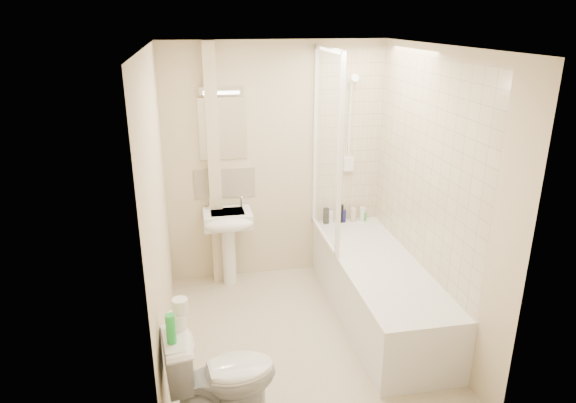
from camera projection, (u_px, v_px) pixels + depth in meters
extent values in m
plane|color=beige|center=(301.00, 337.00, 4.42)|extent=(2.50, 2.50, 0.00)
cube|color=beige|center=(276.00, 164.00, 5.16)|extent=(2.20, 0.02, 2.40)
cube|color=beige|center=(158.00, 216.00, 3.82)|extent=(0.02, 2.50, 2.40)
cube|color=beige|center=(433.00, 198.00, 4.21)|extent=(0.02, 2.50, 2.40)
cube|color=white|center=(304.00, 47.00, 3.60)|extent=(2.20, 2.50, 0.02)
cube|color=beige|center=(349.00, 139.00, 5.21)|extent=(0.70, 0.01, 1.75)
cube|color=beige|center=(424.00, 165.00, 4.31)|extent=(0.01, 2.10, 1.75)
cube|color=beige|center=(214.00, 169.00, 5.00)|extent=(0.12, 0.12, 2.40)
cube|color=beige|center=(225.00, 183.00, 5.12)|extent=(0.60, 0.02, 0.30)
cube|color=white|center=(222.00, 129.00, 4.93)|extent=(0.46, 0.01, 0.60)
cube|color=silver|center=(221.00, 90.00, 4.78)|extent=(0.42, 0.07, 0.07)
cube|color=white|center=(378.00, 289.00, 4.64)|extent=(0.70, 2.10, 0.55)
cube|color=white|center=(379.00, 267.00, 4.57)|extent=(0.56, 1.96, 0.05)
cube|color=white|center=(326.00, 148.00, 4.73)|extent=(0.01, 0.90, 1.80)
cube|color=white|center=(315.00, 138.00, 5.13)|extent=(0.04, 0.04, 1.80)
cube|color=white|center=(340.00, 161.00, 4.32)|extent=(0.04, 0.04, 1.80)
cube|color=white|center=(329.00, 49.00, 4.44)|extent=(0.04, 0.90, 0.04)
cube|color=white|center=(324.00, 236.00, 5.03)|extent=(0.04, 0.90, 0.03)
cylinder|color=white|center=(350.00, 127.00, 5.15)|extent=(0.02, 0.02, 0.90)
cylinder|color=white|center=(348.00, 170.00, 5.30)|extent=(0.05, 0.05, 0.02)
cylinder|color=white|center=(352.00, 82.00, 4.99)|extent=(0.05, 0.05, 0.02)
cylinder|color=white|center=(354.00, 79.00, 4.92)|extent=(0.08, 0.11, 0.11)
cube|color=white|center=(348.00, 164.00, 5.27)|extent=(0.10, 0.05, 0.14)
cylinder|color=white|center=(349.00, 123.00, 5.10)|extent=(0.01, 0.13, 0.84)
cylinder|color=white|center=(229.00, 255.00, 5.22)|extent=(0.14, 0.14, 0.63)
cube|color=white|center=(228.00, 218.00, 5.05)|extent=(0.47, 0.36, 0.14)
ellipsoid|color=white|center=(229.00, 225.00, 4.89)|extent=(0.47, 0.20, 0.14)
cube|color=silver|center=(227.00, 213.00, 5.03)|extent=(0.33, 0.24, 0.04)
cylinder|color=white|center=(211.00, 204.00, 5.08)|extent=(0.03, 0.03, 0.10)
cylinder|color=white|center=(242.00, 202.00, 5.14)|extent=(0.03, 0.03, 0.10)
sphere|color=white|center=(210.00, 200.00, 5.07)|extent=(0.04, 0.04, 0.04)
sphere|color=white|center=(242.00, 198.00, 5.12)|extent=(0.04, 0.04, 0.04)
cylinder|color=black|center=(326.00, 216.00, 5.37)|extent=(0.06, 0.06, 0.16)
cylinder|color=white|center=(331.00, 217.00, 5.38)|extent=(0.05, 0.05, 0.13)
cylinder|color=black|center=(341.00, 214.00, 5.39)|extent=(0.05, 0.05, 0.19)
cylinder|color=navy|center=(344.00, 216.00, 5.41)|extent=(0.05, 0.05, 0.13)
cylinder|color=beige|center=(353.00, 215.00, 5.42)|extent=(0.06, 0.06, 0.15)
cylinder|color=white|center=(362.00, 214.00, 5.44)|extent=(0.06, 0.06, 0.15)
cylinder|color=green|center=(363.00, 216.00, 5.45)|extent=(0.06, 0.06, 0.10)
imported|color=white|center=(222.00, 376.00, 3.38)|extent=(0.59, 0.82, 0.73)
cylinder|color=white|center=(176.00, 321.00, 3.25)|extent=(0.12, 0.12, 0.10)
cylinder|color=white|center=(180.00, 306.00, 3.23)|extent=(0.10, 0.10, 0.09)
cylinder|color=green|center=(171.00, 329.00, 3.09)|extent=(0.06, 0.06, 0.19)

